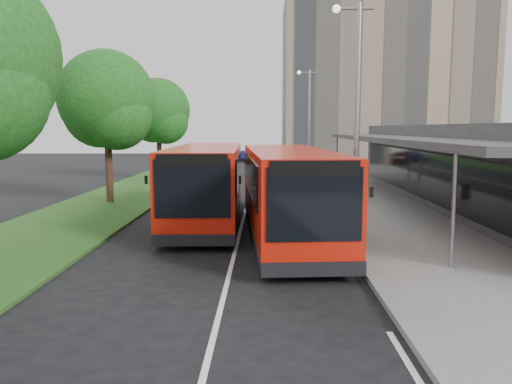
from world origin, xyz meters
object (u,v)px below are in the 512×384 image
lamp_post_far (308,116)px  lamp_post_near (355,103)px  bus_main (288,193)px  bus_second (207,183)px  car_near (270,157)px  tree_far (158,114)px  bollard (334,176)px  litter_bin (353,191)px  car_far (247,156)px  tree_mid (107,105)px

lamp_post_far → lamp_post_near: bearing=-90.0°
bus_main → lamp_post_far: bearing=79.0°
lamp_post_near → bus_second: bearing=157.5°
lamp_post_near → car_near: bearing=94.2°
tree_far → bollard: 13.72m
tree_far → litter_bin: tree_far is taller
tree_far → bollard: size_ratio=8.61×
lamp_post_far → car_far: size_ratio=2.20×
tree_mid → tree_far: bearing=90.0°
lamp_post_far → bus_main: (-2.40, -20.80, -3.13)m
car_far → bollard: bearing=-52.8°
bus_second → lamp_post_near: bearing=-24.5°
lamp_post_near → litter_bin: lamp_post_near is taller
lamp_post_far → bus_main: size_ratio=0.72×
car_far → litter_bin: bearing=-56.3°
car_near → bus_second: bearing=-113.7°
tree_mid → car_far: bearing=80.5°
bus_second → litter_bin: 9.00m
bus_main → litter_bin: bearing=62.1°
bus_second → car_far: (0.16, 38.85, -0.98)m
tree_far → litter_bin: 17.28m
tree_mid → tree_far: tree_mid is taller
litter_bin → car_near: 29.01m
lamp_post_near → litter_bin: 9.06m
lamp_post_far → tree_mid: bearing=-130.7°
bus_second → tree_mid: bearing=137.5°
tree_mid → car_near: 31.06m
car_near → bus_main: bearing=-108.5°
lamp_post_far → bollard: size_ratio=9.19×
tree_mid → lamp_post_far: (11.13, 12.95, -0.26)m
lamp_post_far → litter_bin: lamp_post_far is taller
lamp_post_near → litter_bin: size_ratio=9.78×
tree_mid → bus_main: 12.22m
tree_mid → bus_second: size_ratio=0.70×
bollard → bus_second: bearing=-117.8°
tree_far → litter_bin: bearing=-41.6°
tree_mid → bollard: tree_mid is taller
tree_mid → litter_bin: tree_mid is taller
car_near → lamp_post_far: bearing=-99.7°
bollard → car_near: car_near is taller
lamp_post_near → lamp_post_far: (0.00, 20.00, 0.00)m
tree_far → car_far: bearing=75.5°
lamp_post_far → tree_far: bearing=-175.1°
tree_mid → lamp_post_near: lamp_post_near is taller
bus_second → car_far: 38.87m
tree_far → lamp_post_near: (11.13, -19.05, -0.12)m
lamp_post_far → bollard: lamp_post_far is taller
lamp_post_near → bus_main: lamp_post_near is taller
car_far → tree_mid: bearing=-77.4°
bus_main → bollard: size_ratio=12.73×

